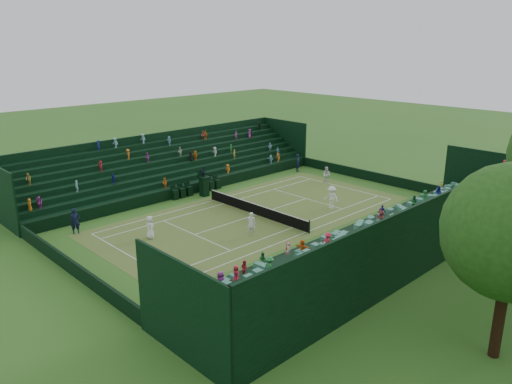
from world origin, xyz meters
TOP-DOWN VIEW (x-y plane):
  - ground at (0.00, 0.00)m, footprint 160.00×160.00m
  - court_surface at (0.00, 0.00)m, footprint 12.97×26.77m
  - perimeter_wall_north at (0.00, 15.88)m, footprint 17.17×0.20m
  - perimeter_wall_south at (0.00, -15.88)m, footprint 17.17×0.20m
  - perimeter_wall_east at (8.48, 0.00)m, footprint 0.20×31.77m
  - perimeter_wall_west at (-8.48, 0.00)m, footprint 0.20×31.77m
  - north_grandstand at (12.66, 0.00)m, footprint 6.60×32.00m
  - south_grandstand at (-12.66, 0.00)m, footprint 6.60×32.00m
  - tennis_net at (0.00, 0.00)m, footprint 11.67×0.10m
  - umpire_chair at (-7.21, 0.23)m, footprint 0.88×0.88m
  - courtside_chairs at (-8.25, 0.12)m, footprint 0.59×5.56m
  - player_near_west at (-1.70, -9.14)m, footprint 0.93×0.69m
  - player_near_east at (3.01, -3.40)m, footprint 0.79×0.78m
  - player_far_west at (-2.08, 11.99)m, footprint 0.93×0.80m
  - player_far_east at (3.30, 5.86)m, footprint 1.40×0.96m
  - line_judge_north at (-7.17, 13.33)m, footprint 0.73×0.86m
  - line_judge_south at (-6.40, -12.64)m, footprint 0.65×0.82m

SIDE VIEW (x-z plane):
  - ground at x=0.00m, z-range 0.00..0.00m
  - court_surface at x=0.00m, z-range 0.00..0.01m
  - courtside_chairs at x=-8.25m, z-range -0.16..1.13m
  - perimeter_wall_north at x=0.00m, z-range 0.00..1.00m
  - perimeter_wall_south at x=0.00m, z-range 0.00..1.00m
  - perimeter_wall_east at x=8.48m, z-range 0.00..1.00m
  - perimeter_wall_west at x=-8.48m, z-range 0.00..1.00m
  - tennis_net at x=0.00m, z-range 0.00..1.06m
  - player_far_west at x=-2.08m, z-range 0.00..1.67m
  - player_near_west at x=-1.70m, z-range 0.00..1.72m
  - player_near_east at x=3.01m, z-range 0.00..1.83m
  - line_judge_south at x=-6.40m, z-range 0.00..1.96m
  - line_judge_north at x=-7.17m, z-range 0.00..1.98m
  - player_far_east at x=3.30m, z-range 0.00..2.00m
  - umpire_chair at x=-7.21m, z-range -0.20..2.56m
  - north_grandstand at x=12.66m, z-range -0.90..4.00m
  - south_grandstand at x=-12.66m, z-range -0.90..4.00m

